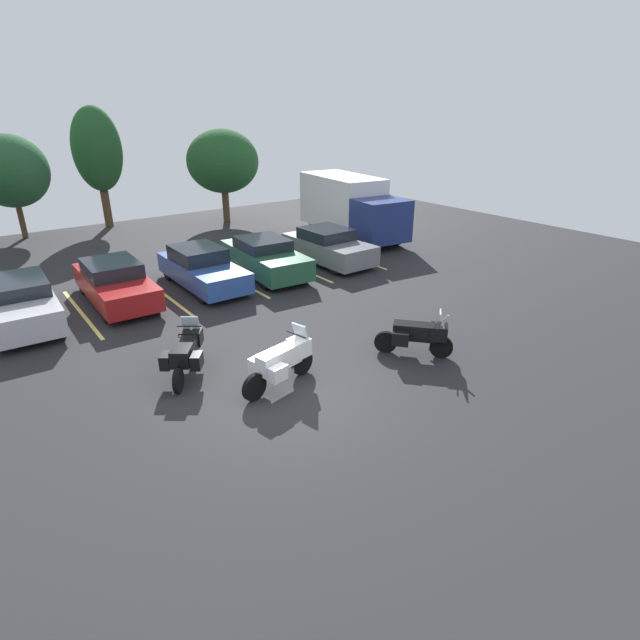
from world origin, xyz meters
The scene contains 14 objects.
ground centered at (0.00, 0.00, -0.05)m, with size 44.00×44.00×0.10m, color #262628.
motorcycle_touring centered at (0.18, 0.46, 0.66)m, with size 2.25×1.00×1.41m.
motorcycle_second centered at (3.97, -0.38, 0.63)m, with size 1.50×1.68×1.34m.
motorcycle_third centered at (-1.43, 2.37, 0.63)m, with size 1.50×1.83×1.33m.
parking_stripes centered at (-1.20, 8.29, 0.00)m, with size 20.03×5.11×0.01m.
car_silver centered at (-4.27, 8.46, 0.71)m, with size 2.04×4.71×1.42m.
car_red centered at (-1.33, 8.66, 0.69)m, with size 1.90×4.73×1.42m.
car_blue centered at (1.75, 8.39, 0.70)m, with size 1.80×4.64×1.46m.
car_green centered at (4.38, 8.23, 0.71)m, with size 2.24×4.83×1.45m.
car_grey centered at (7.43, 8.02, 0.71)m, with size 1.95×4.42×1.47m.
box_truck centered at (11.18, 11.09, 1.57)m, with size 3.17×7.13×2.99m.
tree_center_right centered at (1.81, 20.87, 4.11)m, with size 2.53×2.53×6.32m.
tree_center centered at (-2.41, 20.84, 3.32)m, with size 3.54×3.54×5.08m.
tree_center_left centered at (7.74, 18.18, 3.38)m, with size 4.00×4.00×5.13m.
Camera 1 is at (-5.45, -8.63, 6.30)m, focal length 28.16 mm.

